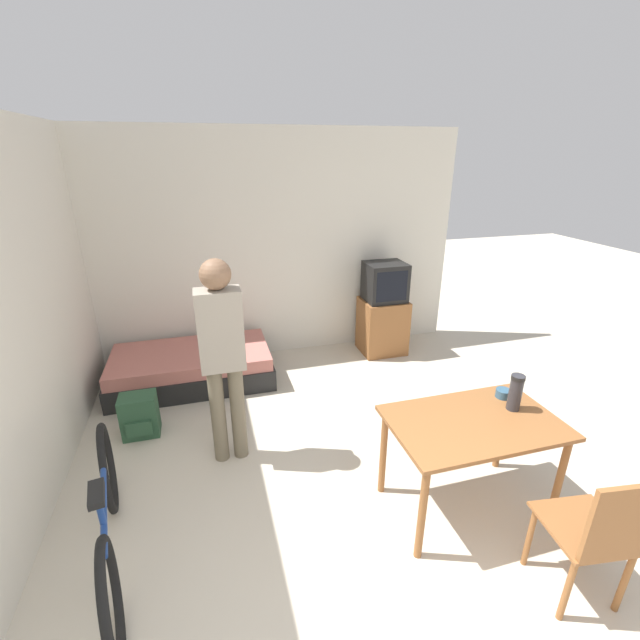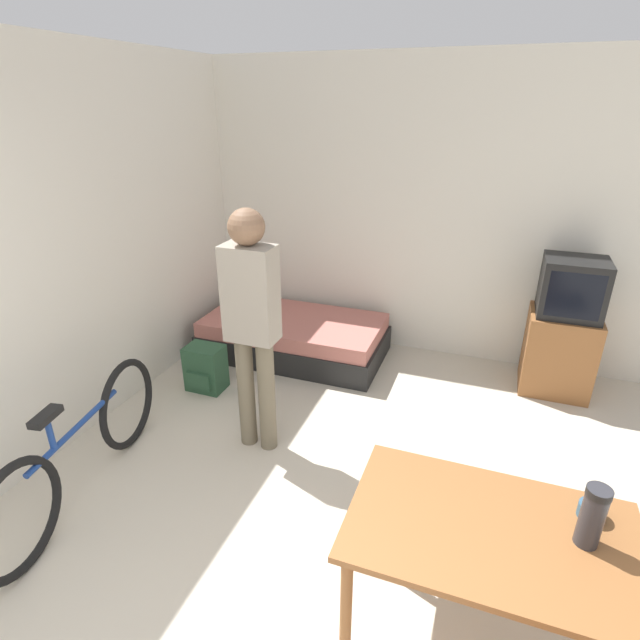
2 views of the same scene
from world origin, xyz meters
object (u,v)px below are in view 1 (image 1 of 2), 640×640
bicycle (109,522)px  mate_bowl (503,393)px  tv (383,311)px  wooden_chair (599,532)px  daybed (192,367)px  backpack (140,416)px  person_standing (222,349)px  dining_table (473,433)px  thermos_flask (516,391)px

bicycle → mate_bowl: 2.78m
bicycle → mate_bowl: (2.75, 0.02, 0.44)m
tv → mate_bowl: size_ratio=10.96×
wooden_chair → mate_bowl: wooden_chair is taller
daybed → backpack: 0.98m
tv → person_standing: person_standing is taller
dining_table → bicycle: bicycle is taller
bicycle → thermos_flask: bearing=-2.7°
daybed → dining_table: (1.89, -2.41, 0.45)m
wooden_chair → mate_bowl: (0.13, 1.02, 0.24)m
wooden_chair → thermos_flask: size_ratio=3.52×
daybed → backpack: bearing=-118.1°
person_standing → mate_bowl: (1.96, -0.81, -0.24)m
tv → person_standing: 2.63m
tv → thermos_flask: size_ratio=4.39×
dining_table → person_standing: person_standing is taller
daybed → thermos_flask: size_ratio=6.50×
tv → wooden_chair: bearing=-93.8°
daybed → tv: bearing=4.3°
bicycle → person_standing: (0.79, 0.84, 0.68)m
wooden_chair → bicycle: size_ratio=0.55×
daybed → bicycle: (-0.48, -2.23, 0.15)m
tv → bicycle: tv is taller
thermos_flask → wooden_chair: bearing=-96.5°
person_standing → dining_table: bearing=-32.6°
daybed → bicycle: bearing=-102.2°
wooden_chair → thermos_flask: bearing=83.5°
thermos_flask → tv: bearing=87.1°
mate_bowl → backpack: size_ratio=0.27×
dining_table → backpack: bearing=146.7°
backpack → mate_bowl: bearing=-26.1°
wooden_chair → person_standing: bearing=134.9°
mate_bowl → backpack: mate_bowl is taller
mate_bowl → backpack: (-2.73, 1.34, -0.57)m
dining_table → thermos_flask: (0.34, 0.05, 0.24)m
wooden_chair → bicycle: wooden_chair is taller
tv → bicycle: bearing=-139.7°
wooden_chair → mate_bowl: size_ratio=8.80×
tv → dining_table: size_ratio=1.02×
daybed → person_standing: bearing=-77.6°
bicycle → backpack: (0.02, 1.36, -0.14)m
dining_table → wooden_chair: (0.24, -0.82, -0.11)m
daybed → thermos_flask: bearing=-46.5°
thermos_flask → dining_table: bearing=-171.4°
dining_table → bicycle: bearing=175.7°
thermos_flask → backpack: size_ratio=0.67×
wooden_chair → backpack: bearing=137.7°
tv → thermos_flask: bearing=-92.9°
tv → mate_bowl: bearing=-92.3°
tv → thermos_flask: (-0.13, -2.54, 0.34)m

